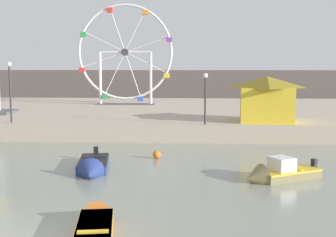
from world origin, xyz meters
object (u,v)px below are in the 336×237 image
Objects in this scene: motorboat_olive_wood at (276,173)px; mooring_buoy_orange at (157,155)px; carnival_booth_yellow_awning at (266,98)px; motorboat_orange_hull at (95,226)px; motorboat_navy_blue at (92,167)px; promenade_lamp_near at (10,83)px; promenade_lamp_far at (205,90)px; ferris_wheel_white_frame at (125,54)px.

motorboat_olive_wood is 7.03m from mooring_buoy_orange.
motorboat_olive_wood is 12.11m from carnival_booth_yellow_awning.
motorboat_olive_wood is at bearing -53.20° from motorboat_orange_hull.
motorboat_navy_blue is 1.09× the size of promenade_lamp_near.
mooring_buoy_orange is (-2.78, -5.72, -3.17)m from promenade_lamp_far.
motorboat_orange_hull is 10.06× the size of mooring_buoy_orange.
carnival_booth_yellow_awning is at bearing 129.17° from motorboat_navy_blue.
motorboat_navy_blue is 1.33× the size of promenade_lamp_far.
mooring_buoy_orange is (-7.07, -7.50, -2.56)m from carnival_booth_yellow_awning.
motorboat_navy_blue is at bearing -36.03° from motorboat_olive_wood.
carnival_booth_yellow_awning is (11.78, -13.21, -3.36)m from ferris_wheel_white_frame.
motorboat_olive_wood is 0.92× the size of promenade_lamp_near.
carnival_booth_yellow_awning is at bearing -32.34° from motorboat_orange_hull.
mooring_buoy_orange is (2.82, 3.18, -0.00)m from motorboat_navy_blue.
mooring_buoy_orange is at bearing -127.94° from carnival_booth_yellow_awning.
promenade_lamp_near reaches higher than carnival_booth_yellow_awning.
mooring_buoy_orange is at bearing -66.02° from motorboat_olive_wood.
motorboat_orange_hull is 1.31× the size of promenade_lamp_far.
motorboat_navy_blue is 8.00m from motorboat_orange_hull.
mooring_buoy_orange is at bearing -30.04° from promenade_lamp_near.
ferris_wheel_white_frame is at bearing 116.53° from promenade_lamp_far.
promenade_lamp_near is (-7.61, 9.21, 3.59)m from motorboat_navy_blue.
motorboat_navy_blue is 10.98m from promenade_lamp_far.
motorboat_orange_hull is at bearing 5.24° from motorboat_navy_blue.
ferris_wheel_white_frame is 22.05m from mooring_buoy_orange.
carnival_booth_yellow_awning is at bearing -48.27° from ferris_wheel_white_frame.
motorboat_olive_wood is at bearing -37.35° from mooring_buoy_orange.
motorboat_orange_hull is at bearing -60.94° from promenade_lamp_near.
promenade_lamp_near reaches higher than motorboat_orange_hull.
motorboat_orange_hull is 17.39m from promenade_lamp_far.
promenade_lamp_far is at bearing 139.82° from motorboat_navy_blue.
motorboat_olive_wood is 0.38× the size of ferris_wheel_white_frame.
mooring_buoy_orange is (-5.58, 4.26, -0.07)m from motorboat_olive_wood.
motorboat_orange_hull is at bearing -95.14° from mooring_buoy_orange.
motorboat_navy_blue is 4.25m from mooring_buoy_orange.
carnival_booth_yellow_awning reaches higher than motorboat_navy_blue.
carnival_booth_yellow_awning reaches higher than motorboat_olive_wood.
motorboat_navy_blue is at bearing -85.49° from ferris_wheel_white_frame.
motorboat_orange_hull is 32.43m from ferris_wheel_white_frame.
carnival_booth_yellow_awning is (1.49, 11.76, 2.48)m from motorboat_olive_wood.
carnival_booth_yellow_awning is 1.24× the size of promenade_lamp_far.
motorboat_olive_wood is at bearing -91.84° from carnival_booth_yellow_awning.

